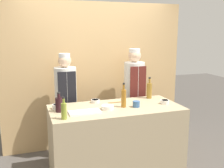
% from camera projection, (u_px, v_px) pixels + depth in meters
% --- Properties ---
extents(cabinet_wall, '(3.06, 0.18, 2.40)m').
position_uv_depth(cabinet_wall, '(94.00, 75.00, 4.44)').
color(cabinet_wall, tan).
rests_on(cabinet_wall, ground_plane).
extents(counter, '(1.73, 0.81, 0.95)m').
position_uv_depth(counter, '(116.00, 140.00, 3.56)').
color(counter, tan).
rests_on(counter, ground_plane).
extents(sauce_bowl_white, '(0.12, 0.12, 0.04)m').
position_uv_depth(sauce_bowl_white, '(95.00, 101.00, 3.68)').
color(sauce_bowl_white, white).
rests_on(sauce_bowl_white, counter).
extents(sauce_bowl_yellow, '(0.12, 0.12, 0.05)m').
position_uv_depth(sauce_bowl_yellow, '(165.00, 102.00, 3.62)').
color(sauce_bowl_yellow, white).
rests_on(sauce_bowl_yellow, counter).
extents(sauce_bowl_orange, '(0.16, 0.16, 0.05)m').
position_uv_depth(sauce_bowl_orange, '(108.00, 107.00, 3.36)').
color(sauce_bowl_orange, white).
rests_on(sauce_bowl_orange, counter).
extents(sauce_bowl_purple, '(0.13, 0.13, 0.06)m').
position_uv_depth(sauce_bowl_purple, '(58.00, 106.00, 3.38)').
color(sauce_bowl_purple, white).
rests_on(sauce_bowl_purple, counter).
extents(cutting_board, '(0.39, 0.19, 0.02)m').
position_uv_depth(cutting_board, '(85.00, 112.00, 3.21)').
color(cutting_board, white).
rests_on(cutting_board, counter).
extents(bottle_vinegar, '(0.08, 0.08, 0.32)m').
position_uv_depth(bottle_vinegar, '(149.00, 90.00, 3.90)').
color(bottle_vinegar, olive).
rests_on(bottle_vinegar, counter).
extents(bottle_amber, '(0.06, 0.06, 0.32)m').
position_uv_depth(bottle_amber, '(124.00, 98.00, 3.44)').
color(bottle_amber, '#9E661E').
rests_on(bottle_amber, counter).
extents(bottle_oil, '(0.07, 0.07, 0.26)m').
position_uv_depth(bottle_oil, '(64.00, 111.00, 2.97)').
color(bottle_oil, olive).
rests_on(bottle_oil, counter).
extents(bottle_wine, '(0.09, 0.09, 0.25)m').
position_uv_depth(bottle_wine, '(59.00, 104.00, 3.24)').
color(bottle_wine, black).
rests_on(bottle_wine, counter).
extents(cup_blue, '(0.09, 0.09, 0.08)m').
position_uv_depth(cup_blue, '(136.00, 104.00, 3.46)').
color(cup_blue, '#386093').
rests_on(cup_blue, counter).
extents(wooden_spoon, '(0.27, 0.05, 0.03)m').
position_uv_depth(wooden_spoon, '(120.00, 101.00, 3.69)').
color(wooden_spoon, '#B2844C').
rests_on(wooden_spoon, counter).
extents(chef_left, '(0.33, 0.33, 1.62)m').
position_uv_depth(chef_left, '(66.00, 102.00, 3.95)').
color(chef_left, '#28282D').
rests_on(chef_left, ground_plane).
extents(chef_right, '(0.33, 0.33, 1.66)m').
position_uv_depth(chef_right, '(134.00, 95.00, 4.29)').
color(chef_right, '#28282D').
rests_on(chef_right, ground_plane).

